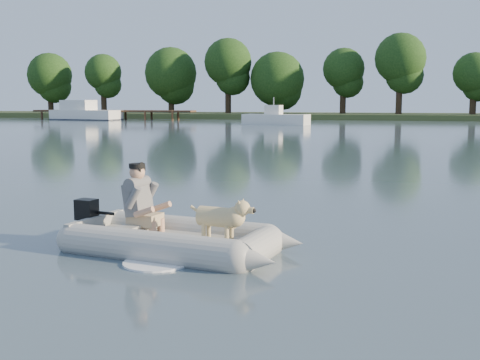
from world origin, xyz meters
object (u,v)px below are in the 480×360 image
(dog, at_px, (217,220))
(cabin_cruiser, at_px, (86,110))
(dinghy, at_px, (177,213))
(motorboat, at_px, (276,112))
(man, at_px, (139,197))
(dock, at_px, (113,115))

(dog, bearing_deg, cabin_cruiser, 129.70)
(dinghy, distance_m, dog, 0.60)
(cabin_cruiser, bearing_deg, motorboat, -8.98)
(dinghy, bearing_deg, dog, 4.57)
(man, bearing_deg, cabin_cruiser, 128.76)
(man, distance_m, motorboat, 43.63)
(dock, height_order, man, man)
(man, xyz_separation_m, cabin_cruiser, (-27.55, 50.70, 0.34))
(man, height_order, cabin_cruiser, cabin_cruiser)
(motorboat, bearing_deg, dinghy, -72.30)
(man, bearing_deg, dinghy, -4.24)
(dinghy, height_order, motorboat, motorboat)
(dinghy, xyz_separation_m, cabin_cruiser, (-28.17, 50.86, 0.51))
(dog, distance_m, cabin_cruiser, 58.49)
(dock, distance_m, motorboat, 21.05)
(dinghy, relative_size, motorboat, 0.75)
(dinghy, relative_size, man, 4.40)
(motorboat, bearing_deg, dock, 165.19)
(man, bearing_deg, dock, 125.95)
(dinghy, distance_m, motorboat, 43.88)
(dock, relative_size, dog, 21.15)
(dinghy, xyz_separation_m, motorboat, (-6.38, 43.41, 0.57))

